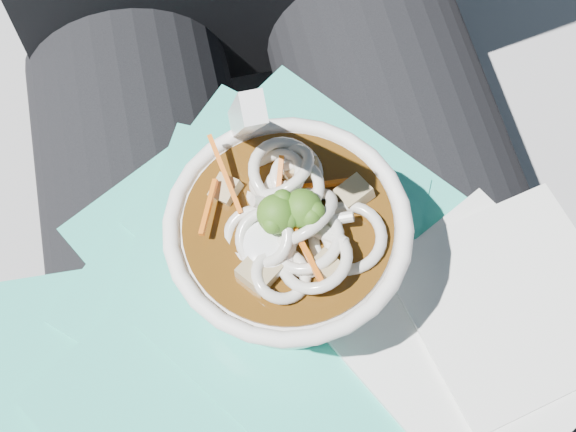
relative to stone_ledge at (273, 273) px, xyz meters
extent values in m
cube|color=gray|center=(0.00, 0.00, 0.00)|extent=(1.02, 0.55, 0.45)
cylinder|color=black|center=(-0.10, -0.15, 0.31)|extent=(0.16, 0.48, 0.16)
cylinder|color=black|center=(0.10, -0.15, 0.31)|extent=(0.16, 0.48, 0.16)
cube|color=#2CB89F|center=(-0.06, -0.18, 0.39)|extent=(0.26, 0.26, 0.00)
cube|color=#2CB89F|center=(-0.04, -0.13, 0.40)|extent=(0.22, 0.23, 0.00)
cube|color=#2CB89F|center=(-0.11, -0.22, 0.40)|extent=(0.20, 0.20, 0.00)
cube|color=#2CB89F|center=(-0.01, -0.18, 0.40)|extent=(0.20, 0.20, 0.00)
cube|color=#2CB89F|center=(-0.02, -0.16, 0.40)|extent=(0.29, 0.29, 0.00)
cube|color=#2CB89F|center=(0.00, -0.12, 0.40)|extent=(0.22, 0.22, 0.00)
cube|color=#2CB89F|center=(-0.02, -0.14, 0.40)|extent=(0.22, 0.21, 0.00)
cube|color=#2CB89F|center=(-0.08, -0.21, 0.41)|extent=(0.21, 0.19, 0.00)
cube|color=#2CB89F|center=(-0.01, -0.20, 0.41)|extent=(0.20, 0.21, 0.00)
cube|color=white|center=(0.08, -0.22, 0.41)|extent=(0.19, 0.19, 0.00)
cube|color=white|center=(0.11, -0.21, 0.41)|extent=(0.14, 0.14, 0.00)
torus|color=white|center=(-0.02, -0.16, 0.48)|extent=(0.13, 0.13, 0.01)
cylinder|color=#47290A|center=(-0.02, -0.16, 0.48)|extent=(0.11, 0.11, 0.01)
torus|color=silver|center=(-0.01, -0.17, 0.49)|extent=(0.05, 0.05, 0.02)
torus|color=silver|center=(-0.01, -0.13, 0.49)|extent=(0.05, 0.05, 0.02)
torus|color=silver|center=(-0.03, -0.19, 0.49)|extent=(0.04, 0.04, 0.02)
torus|color=silver|center=(-0.01, -0.13, 0.49)|extent=(0.05, 0.05, 0.04)
torus|color=silver|center=(0.01, -0.17, 0.48)|extent=(0.06, 0.06, 0.01)
torus|color=silver|center=(-0.01, -0.18, 0.49)|extent=(0.04, 0.04, 0.02)
torus|color=silver|center=(-0.02, -0.16, 0.48)|extent=(0.06, 0.05, 0.04)
torus|color=silver|center=(-0.01, -0.16, 0.49)|extent=(0.06, 0.04, 0.05)
torus|color=silver|center=(-0.03, -0.17, 0.49)|extent=(0.04, 0.04, 0.02)
torus|color=silver|center=(-0.02, -0.16, 0.49)|extent=(0.04, 0.04, 0.01)
torus|color=silver|center=(-0.01, -0.13, 0.48)|extent=(0.04, 0.04, 0.02)
torus|color=silver|center=(-0.02, -0.15, 0.48)|extent=(0.05, 0.05, 0.02)
torus|color=silver|center=(-0.01, -0.18, 0.49)|extent=(0.04, 0.04, 0.01)
torus|color=silver|center=(-0.04, -0.16, 0.48)|extent=(0.04, 0.04, 0.02)
torus|color=silver|center=(-0.02, -0.13, 0.49)|extent=(0.04, 0.04, 0.03)
torus|color=silver|center=(-0.01, -0.14, 0.49)|extent=(0.05, 0.05, 0.03)
cylinder|color=silver|center=(0.00, -0.17, 0.49)|extent=(0.03, 0.03, 0.02)
cylinder|color=silver|center=(-0.02, -0.15, 0.49)|extent=(0.02, 0.01, 0.02)
cylinder|color=silver|center=(0.00, -0.16, 0.49)|extent=(0.03, 0.01, 0.01)
cylinder|color=#6A9A4A|center=(-0.01, -0.16, 0.49)|extent=(0.01, 0.01, 0.01)
sphere|color=#265513|center=(-0.01, -0.16, 0.50)|extent=(0.02, 0.02, 0.02)
sphere|color=#265513|center=(-0.01, -0.17, 0.50)|extent=(0.01, 0.01, 0.01)
sphere|color=#265513|center=(0.00, -0.16, 0.50)|extent=(0.01, 0.01, 0.01)
sphere|color=#265513|center=(-0.02, -0.16, 0.50)|extent=(0.01, 0.01, 0.01)
sphere|color=#265513|center=(-0.01, -0.17, 0.50)|extent=(0.01, 0.01, 0.01)
cylinder|color=#6A9A4A|center=(-0.02, -0.16, 0.49)|extent=(0.01, 0.01, 0.01)
sphere|color=#265513|center=(-0.02, -0.16, 0.50)|extent=(0.02, 0.02, 0.02)
sphere|color=#265513|center=(-0.02, -0.16, 0.50)|extent=(0.01, 0.01, 0.01)
sphere|color=#265513|center=(-0.03, -0.16, 0.50)|extent=(0.01, 0.01, 0.01)
sphere|color=#265513|center=(-0.02, -0.16, 0.50)|extent=(0.01, 0.01, 0.01)
sphere|color=#265513|center=(-0.02, -0.15, 0.50)|extent=(0.01, 0.01, 0.01)
cube|color=orange|center=(-0.02, -0.14, 0.49)|extent=(0.01, 0.03, 0.01)
cube|color=orange|center=(-0.01, -0.18, 0.49)|extent=(0.01, 0.04, 0.00)
cube|color=orange|center=(-0.06, -0.14, 0.49)|extent=(0.02, 0.03, 0.00)
cube|color=orange|center=(-0.04, -0.13, 0.49)|extent=(0.01, 0.04, 0.01)
cube|color=orange|center=(-0.01, -0.15, 0.49)|extent=(0.01, 0.03, 0.01)
cube|color=orange|center=(0.01, -0.14, 0.49)|extent=(0.04, 0.00, 0.01)
cube|color=#967E55|center=(0.02, -0.15, 0.48)|extent=(0.02, 0.02, 0.01)
cube|color=#967E55|center=(0.00, -0.13, 0.48)|extent=(0.02, 0.02, 0.01)
cube|color=#967E55|center=(-0.05, -0.13, 0.48)|extent=(0.02, 0.02, 0.01)
cube|color=#967E55|center=(-0.04, -0.18, 0.48)|extent=(0.03, 0.03, 0.01)
cube|color=#967E55|center=(0.00, -0.19, 0.49)|extent=(0.02, 0.02, 0.01)
ellipsoid|color=white|center=(-0.03, -0.17, 0.49)|extent=(0.03, 0.04, 0.01)
cube|color=white|center=(-0.03, -0.12, 0.54)|extent=(0.01, 0.08, 0.12)
camera|label=1|loc=(-0.05, -0.33, 0.86)|focal=50.00mm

